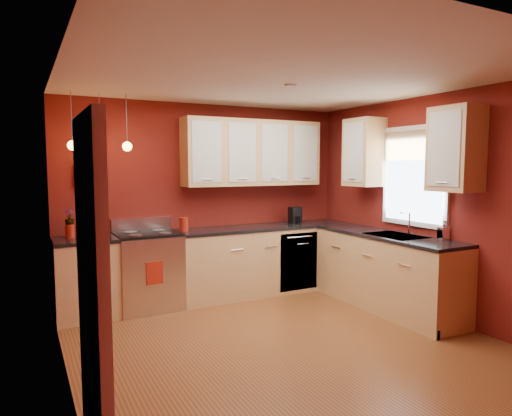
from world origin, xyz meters
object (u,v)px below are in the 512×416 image
coffee_maker (295,216)px  sink (396,237)px  gas_range (148,270)px  soap_pump (444,230)px  red_canister (184,224)px

coffee_maker → sink: bearing=-75.7°
gas_range → soap_pump: 3.53m
sink → red_canister: size_ratio=3.95×
coffee_maker → soap_pump: (0.71, -2.01, 0.00)m
coffee_maker → soap_pump: bearing=-73.2°
sink → red_canister: 2.63m
coffee_maker → soap_pump: 2.13m
sink → soap_pump: bearing=-63.0°
gas_range → coffee_maker: coffee_maker is taller
sink → red_canister: (-2.15, 1.51, 0.11)m
gas_range → sink: (2.62, -1.50, 0.43)m
sink → soap_pump: size_ratio=3.19×
gas_range → soap_pump: size_ratio=5.06×
gas_range → sink: bearing=-29.8°
gas_range → sink: 3.05m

